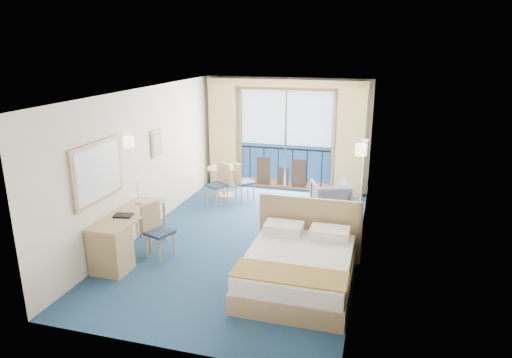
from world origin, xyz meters
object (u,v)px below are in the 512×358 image
(bed, at_px, (299,267))
(floor_lamp, at_px, (364,155))
(armchair, at_px, (330,197))
(table_chair_b, at_px, (220,181))
(round_table, at_px, (224,174))
(nightstand, at_px, (345,240))
(table_chair_a, at_px, (242,179))
(desk_chair, at_px, (156,227))
(desk, at_px, (115,243))

(bed, height_order, floor_lamp, floor_lamp)
(armchair, relative_size, table_chair_b, 0.82)
(armchair, distance_m, round_table, 2.59)
(nightstand, distance_m, table_chair_b, 3.49)
(bed, distance_m, armchair, 3.16)
(bed, distance_m, round_table, 4.37)
(armchair, height_order, table_chair_a, table_chair_a)
(armchair, height_order, table_chair_b, table_chair_b)
(nightstand, xyz_separation_m, table_chair_b, (-2.93, 1.88, 0.25))
(table_chair_b, bearing_deg, armchair, 31.37)
(bed, xyz_separation_m, floor_lamp, (0.68, 4.09, 0.79))
(round_table, bearing_deg, armchair, -10.04)
(bed, xyz_separation_m, table_chair_a, (-1.96, 3.39, 0.21))
(table_chair_a, xyz_separation_m, table_chair_b, (-0.41, -0.31, 0.01))
(table_chair_b, bearing_deg, nightstand, -3.03)
(nightstand, height_order, armchair, armchair)
(desk_chair, bearing_deg, desk, 163.46)
(floor_lamp, xyz_separation_m, table_chair_a, (-2.63, -0.69, -0.58))
(bed, relative_size, armchair, 2.68)
(bed, bearing_deg, floor_lamp, 80.62)
(desk_chair, xyz_separation_m, table_chair_b, (0.12, 2.76, -0.00))
(table_chair_b, bearing_deg, table_chair_a, 66.98)
(table_chair_a, bearing_deg, round_table, 25.02)
(nightstand, relative_size, armchair, 0.73)
(bed, bearing_deg, armchair, 88.44)
(bed, bearing_deg, table_chair_a, 119.96)
(armchair, xyz_separation_m, round_table, (-2.54, 0.45, 0.18))
(bed, relative_size, desk, 1.22)
(nightstand, distance_m, desk_chair, 3.19)
(table_chair_a, bearing_deg, armchair, -138.84)
(bed, xyz_separation_m, round_table, (-2.45, 3.60, 0.23))
(nightstand, distance_m, armchair, 2.01)
(desk_chair, relative_size, round_table, 1.20)
(floor_lamp, bearing_deg, table_chair_a, -165.24)
(bed, distance_m, desk_chair, 2.52)
(round_table, relative_size, table_chair_a, 0.86)
(round_table, xyz_separation_m, table_chair_b, (0.09, -0.52, -0.01))
(armchair, bearing_deg, desk, 27.23)
(desk, distance_m, table_chair_b, 3.38)
(floor_lamp, relative_size, desk_chair, 1.55)
(armchair, xyz_separation_m, desk, (-3.00, -3.41, 0.08))
(table_chair_a, bearing_deg, desk_chair, 128.03)
(bed, xyz_separation_m, desk, (-2.91, -0.26, 0.13))
(floor_lamp, xyz_separation_m, desk_chair, (-3.16, -3.77, -0.56))
(armchair, bearing_deg, nightstand, 82.33)
(desk, distance_m, round_table, 3.89)
(floor_lamp, bearing_deg, desk, -129.53)
(floor_lamp, distance_m, round_table, 3.22)
(floor_lamp, height_order, desk, floor_lamp)
(table_chair_b, bearing_deg, round_table, 129.17)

